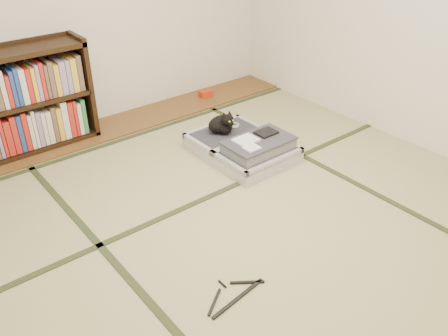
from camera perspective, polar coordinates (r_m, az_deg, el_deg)
floor at (r=3.53m, az=2.94°, el=-6.03°), size 4.50×4.50×0.00m
wood_strip at (r=4.97m, az=-12.51°, el=5.08°), size 4.00×0.50×0.02m
red_item at (r=5.51m, az=-2.20°, el=8.94°), size 0.16×0.10×0.07m
room_shell at (r=2.89m, az=3.75°, el=17.74°), size 4.50×4.50×4.50m
tatami_borders at (r=3.84m, az=-1.93°, el=-2.53°), size 4.00×4.50×0.01m
bookcase at (r=4.56m, az=-24.95°, el=6.51°), size 1.53×0.35×0.99m
suitcase at (r=4.26m, az=2.48°, el=2.51°), size 0.68×0.90×0.27m
cat at (r=4.39m, az=-0.19°, el=5.32°), size 0.30×0.30×0.24m
cable_coil at (r=4.56m, az=1.27°, el=5.19°), size 0.09×0.09×0.02m
hanger at (r=2.94m, az=1.26°, el=-15.01°), size 0.44×0.23×0.01m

